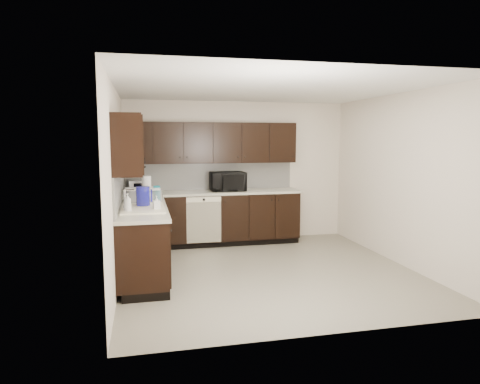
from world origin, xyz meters
The scene contains 20 objects.
floor centered at (0.00, 0.00, 0.00)m, with size 4.00×4.00×0.00m, color gray.
ceiling centered at (0.00, 0.00, 2.50)m, with size 4.00×4.00×0.00m, color white.
wall_back centered at (0.00, 2.00, 1.25)m, with size 4.00×0.02×2.50m, color beige.
wall_left centered at (-2.00, 0.00, 1.25)m, with size 0.02×4.00×2.50m, color beige.
wall_right centered at (2.00, 0.00, 1.25)m, with size 0.02×4.00×2.50m, color beige.
wall_front centered at (0.00, -2.00, 1.25)m, with size 4.00×0.02×2.50m, color beige.
lower_cabinets centered at (-1.01, 1.11, 0.41)m, with size 3.00×2.80×0.90m.
countertop centered at (-1.01, 1.11, 0.92)m, with size 3.03×2.83×0.04m.
backsplash centered at (-1.22, 1.32, 1.18)m, with size 3.00×2.80×0.48m.
upper_cabinets centered at (-1.10, 1.20, 1.77)m, with size 3.00×2.80×0.70m.
dishwasher centered at (-0.70, 1.41, 0.55)m, with size 0.58×0.04×0.78m.
sink centered at (-1.68, -0.01, 0.88)m, with size 0.54×0.82×0.42m.
microwave centered at (-0.24, 1.68, 1.10)m, with size 0.59×0.40×0.33m, color black.
soap_bottle_a centered at (-1.51, -0.12, 1.03)m, with size 0.08×0.08×0.18m, color gray.
soap_bottle_b centered at (-1.86, -0.21, 1.06)m, with size 0.09×0.09×0.24m, color gray.
toaster_oven centered at (-1.75, 1.77, 1.04)m, with size 0.33×0.25×0.21m, color #B0B0B2.
storage_bin centered at (-1.69, 0.71, 1.03)m, with size 0.47×0.35×0.18m, color silver.
blue_pitcher centered at (-1.68, 0.18, 1.08)m, with size 0.18×0.18×0.27m, color #11119C.
teal_tumbler centered at (-1.48, 0.77, 1.05)m, with size 0.10×0.10×0.22m, color #0B6C81.
paper_towel_roll centered at (-1.62, 1.26, 1.10)m, with size 0.15×0.15×0.32m, color white.
Camera 1 is at (-1.66, -5.56, 1.84)m, focal length 32.00 mm.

